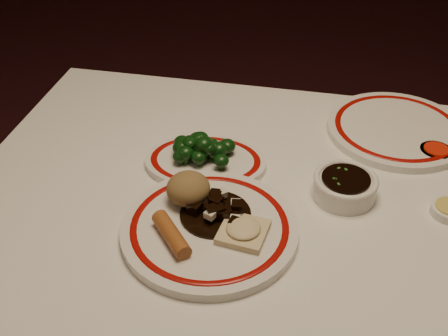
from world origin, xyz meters
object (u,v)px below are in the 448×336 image
spring_roll (171,234)px  broccoli_pile (201,147)px  main_plate (210,229)px  fried_wonton (243,230)px  broccoli_plate (205,162)px  stirfry_heap (218,210)px  rice_mound (188,189)px  soy_bowl (345,187)px  dining_table (279,251)px

spring_roll → broccoli_pile: broccoli_pile is taller
main_plate → spring_roll: (-0.05, -0.05, 0.02)m
main_plate → fried_wonton: 0.06m
spring_roll → broccoli_plate: bearing=49.6°
fried_wonton → stirfry_heap: bearing=141.1°
rice_mound → stirfry_heap: 0.07m
soy_bowl → spring_roll: bearing=-144.5°
dining_table → stirfry_heap: 0.17m
stirfry_heap → soy_bowl: (0.21, 0.12, -0.01)m
broccoli_pile → main_plate: bearing=-72.7°
broccoli_pile → soy_bowl: broccoli_pile is taller
stirfry_heap → broccoli_pile: (-0.07, 0.16, 0.01)m
broccoli_plate → soy_bowl: bearing=-8.3°
main_plate → broccoli_plate: main_plate is taller
stirfry_heap → broccoli_pile: broccoli_pile is taller
main_plate → stirfry_heap: (0.01, 0.03, 0.02)m
dining_table → spring_roll: bearing=-144.4°
dining_table → broccoli_plate: broccoli_plate is taller
stirfry_heap → broccoli_pile: 0.17m
dining_table → spring_roll: (-0.17, -0.12, 0.12)m
fried_wonton → stirfry_heap: 0.06m
dining_table → rice_mound: bearing=-173.8°
main_plate → broccoli_pile: (-0.06, 0.19, 0.03)m
stirfry_heap → soy_bowl: stirfry_heap is taller
spring_roll → broccoli_plate: size_ratio=0.39×
broccoli_pile → soy_bowl: 0.28m
rice_mound → stirfry_heap: (0.06, -0.02, -0.02)m
broccoli_plate → soy_bowl: soy_bowl is taller
dining_table → fried_wonton: bearing=-124.0°
main_plate → spring_roll: spring_roll is taller
dining_table → broccoli_pile: size_ratio=9.93×
fried_wonton → broccoli_plate: size_ratio=0.34×
stirfry_heap → soy_bowl: size_ratio=1.07×
main_plate → broccoli_plate: (-0.05, 0.19, -0.00)m
rice_mound → broccoli_plate: bearing=90.4°
broccoli_plate → soy_bowl: 0.27m
fried_wonton → broccoli_plate: 0.23m
broccoli_plate → dining_table: bearing=-34.2°
main_plate → fried_wonton: bearing=-10.2°
dining_table → main_plate: main_plate is taller
rice_mound → fried_wonton: rice_mound is taller
stirfry_heap → broccoli_plate: size_ratio=0.49×
spring_roll → stirfry_heap: 0.10m
fried_wonton → soy_bowl: (0.16, 0.16, -0.01)m
rice_mound → stirfry_heap: size_ratio=0.63×
soy_bowl → stirfry_heap: bearing=-151.0°
fried_wonton → broccoli_pile: broccoli_pile is taller
fried_wonton → stirfry_heap: (-0.05, 0.04, 0.00)m
main_plate → stirfry_heap: 0.04m
spring_roll → stirfry_heap: (0.06, 0.08, -0.00)m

